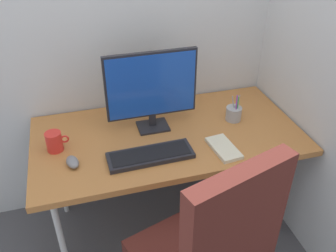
% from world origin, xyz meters
% --- Properties ---
extents(ground_plane, '(8.00, 8.00, 0.00)m').
position_xyz_m(ground_plane, '(0.00, 0.00, 0.00)').
color(ground_plane, '#4C4C51').
extents(desk, '(1.50, 0.76, 0.72)m').
position_xyz_m(desk, '(0.00, 0.00, 0.68)').
color(desk, '#B27038').
rests_on(desk, ground_plane).
extents(monitor, '(0.51, 0.14, 0.46)m').
position_xyz_m(monitor, '(-0.07, 0.09, 0.98)').
color(monitor, black).
rests_on(monitor, desk).
extents(keyboard, '(0.44, 0.16, 0.03)m').
position_xyz_m(keyboard, '(-0.14, -0.19, 0.74)').
color(keyboard, black).
rests_on(keyboard, desk).
extents(mouse, '(0.08, 0.11, 0.04)m').
position_xyz_m(mouse, '(-0.53, -0.14, 0.75)').
color(mouse, slate).
rests_on(mouse, desk).
extents(pen_holder, '(0.09, 0.09, 0.17)m').
position_xyz_m(pen_holder, '(0.41, 0.03, 0.77)').
color(pen_holder, '#9EA0A5').
rests_on(pen_holder, desk).
extents(notebook, '(0.13, 0.23, 0.02)m').
position_xyz_m(notebook, '(0.24, -0.23, 0.73)').
color(notebook, beige).
rests_on(notebook, desk).
extents(coffee_mug, '(0.12, 0.08, 0.11)m').
position_xyz_m(coffee_mug, '(-0.61, 0.01, 0.78)').
color(coffee_mug, red).
rests_on(coffee_mug, desk).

